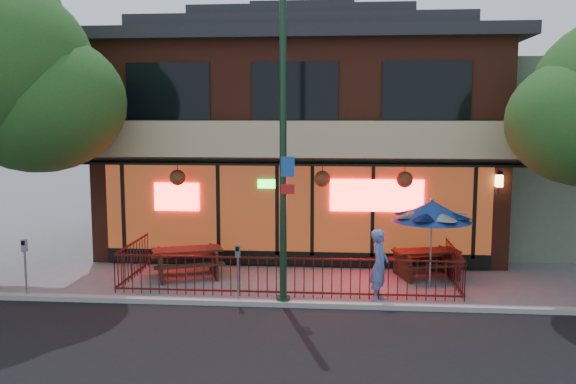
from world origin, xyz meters
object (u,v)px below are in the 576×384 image
at_px(picnic_table_right, 426,259).
at_px(patio_umbrella, 432,211).
at_px(parking_meter_far, 25,259).
at_px(parking_meter_near, 238,264).
at_px(street_light, 283,168).
at_px(pedestrian, 379,265).
at_px(picnic_table_left, 187,258).

xyz_separation_m(picnic_table_right, patio_umbrella, (-0.02, -0.93, 1.46)).
distance_m(patio_umbrella, parking_meter_far, 9.90).
bearing_deg(patio_umbrella, parking_meter_near, -158.48).
distance_m(street_light, picnic_table_right, 5.26).
height_order(picnic_table_right, patio_umbrella, patio_umbrella).
xyz_separation_m(picnic_table_right, parking_meter_far, (-9.69, -2.84, 0.50)).
height_order(patio_umbrella, parking_meter_far, patio_umbrella).
height_order(pedestrian, parking_meter_far, pedestrian).
distance_m(picnic_table_right, parking_meter_near, 5.42).
height_order(picnic_table_left, patio_umbrella, patio_umbrella).
height_order(parking_meter_near, parking_meter_far, parking_meter_far).
relative_size(patio_umbrella, parking_meter_near, 1.65).
relative_size(street_light, pedestrian, 4.11).
bearing_deg(parking_meter_near, parking_meter_far, -179.09).
xyz_separation_m(pedestrian, parking_meter_far, (-8.30, -0.58, 0.13)).
distance_m(picnic_table_right, pedestrian, 2.68).
bearing_deg(picnic_table_left, patio_umbrella, -3.25).
bearing_deg(pedestrian, parking_meter_near, 113.21).
relative_size(street_light, parking_meter_near, 5.06).
height_order(street_light, picnic_table_left, street_light).
bearing_deg(picnic_table_right, pedestrian, -121.66).
height_order(patio_umbrella, pedestrian, patio_umbrella).
bearing_deg(picnic_table_left, pedestrian, -18.63).
xyz_separation_m(picnic_table_left, parking_meter_near, (1.74, -2.19, 0.42)).
relative_size(patio_umbrella, parking_meter_far, 1.57).
height_order(pedestrian, parking_meter_near, pedestrian).
bearing_deg(patio_umbrella, picnic_table_right, 88.66).
xyz_separation_m(picnic_table_left, parking_meter_far, (-3.30, -2.27, 0.47)).
relative_size(pedestrian, parking_meter_near, 1.23).
distance_m(pedestrian, parking_meter_near, 3.30).
distance_m(picnic_table_right, patio_umbrella, 1.74).
height_order(picnic_table_right, pedestrian, pedestrian).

